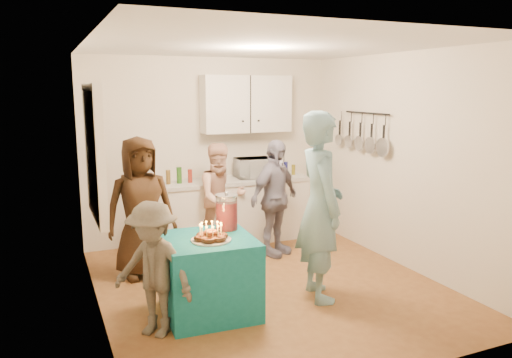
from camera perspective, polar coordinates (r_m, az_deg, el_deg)
name	(u,v)px	position (r m, az deg, el deg)	size (l,w,h in m)	color
floor	(268,285)	(5.70, 1.43, -12.03)	(4.00, 4.00, 0.00)	brown
ceiling	(270,46)	(5.29, 1.56, 14.99)	(4.00, 4.00, 0.00)	white
back_wall	(210,150)	(7.19, -5.24, 3.33)	(3.60, 3.60, 0.00)	silver
left_wall	(94,183)	(4.88, -18.06, -0.44)	(4.00, 4.00, 0.00)	silver
right_wall	(403,161)	(6.31, 16.50, 1.98)	(4.00, 4.00, 0.00)	silver
window_night	(92,152)	(5.14, -18.21, 2.90)	(0.04, 1.00, 1.20)	black
counter	(231,212)	(7.14, -2.84, -3.80)	(2.20, 0.58, 0.86)	white
countertop	(231,181)	(7.04, -2.87, -0.21)	(2.24, 0.62, 0.05)	beige
upper_cabinet	(246,104)	(7.17, -1.11, 8.56)	(1.30, 0.30, 0.80)	white
pot_rack	(365,132)	(6.78, 12.31, 5.26)	(0.12, 1.00, 0.60)	black
microwave	(253,168)	(7.14, -0.30, 1.29)	(0.51, 0.34, 0.28)	white
party_table	(209,276)	(4.94, -5.40, -10.93)	(0.85, 0.85, 0.76)	#116F76
donut_cake	(211,231)	(4.71, -5.17, -5.98)	(0.38, 0.38, 0.18)	#381C0C
punch_jar	(227,213)	(5.05, -3.38, -3.89)	(0.22, 0.22, 0.34)	red
man_birthday	(320,206)	(5.16, 7.34, -3.13)	(0.71, 0.47, 1.95)	#7AA5B1
woman_back_left	(140,207)	(5.90, -13.07, -3.17)	(0.80, 0.52, 1.64)	#573519
woman_back_center	(221,198)	(6.65, -4.00, -2.18)	(0.71, 0.55, 1.46)	tan
woman_back_right	(275,198)	(6.49, 2.14, -2.21)	(0.89, 0.37, 1.52)	#150F33
child_near_left	(153,269)	(4.52, -11.66, -10.08)	(0.79, 0.45, 1.22)	#4E483E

